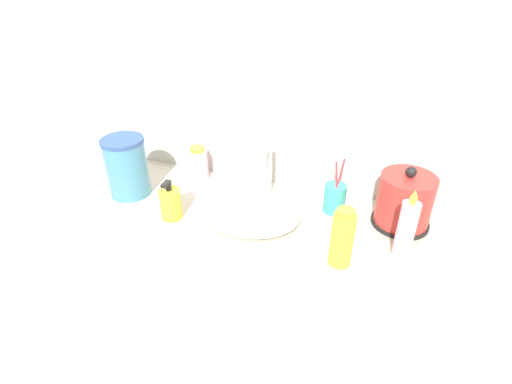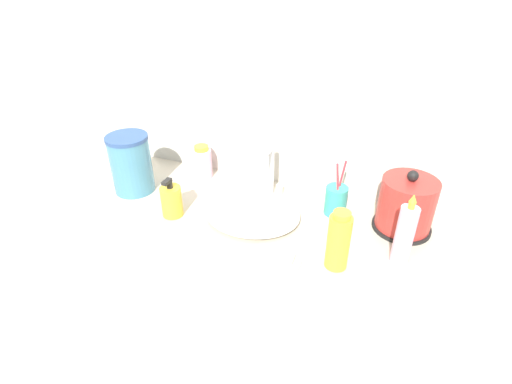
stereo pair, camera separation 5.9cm
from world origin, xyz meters
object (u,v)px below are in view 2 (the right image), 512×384
object	(u,v)px
faucet	(271,169)
hand_cream_bottle	(339,241)
mouthwash_bottle	(202,162)
electric_kettle	(406,207)
water_pitcher	(131,164)
lotion_bottle	(172,201)
toothbrush_cup	(336,200)
shampoo_bottle	(405,235)

from	to	relation	value
faucet	hand_cream_bottle	xyz separation A→B (m)	(0.31, -0.30, -0.02)
mouthwash_bottle	hand_cream_bottle	xyz separation A→B (m)	(0.61, -0.32, 0.03)
faucet	mouthwash_bottle	bearing A→B (deg)	174.84
electric_kettle	mouthwash_bottle	xyz separation A→B (m)	(-0.77, 0.06, -0.02)
water_pitcher	hand_cream_bottle	bearing A→B (deg)	-9.36
lotion_bottle	toothbrush_cup	bearing A→B (deg)	23.33
toothbrush_cup	shampoo_bottle	world-z (taller)	shampoo_bottle
faucet	lotion_bottle	size ratio (longest dim) A/B	1.35
mouthwash_bottle	hand_cream_bottle	world-z (taller)	hand_cream_bottle
faucet	lotion_bottle	distance (m)	0.37
electric_kettle	toothbrush_cup	distance (m)	0.23
water_pitcher	toothbrush_cup	bearing A→B (deg)	10.14
faucet	mouthwash_bottle	world-z (taller)	faucet
water_pitcher	mouthwash_bottle	bearing A→B (deg)	44.85
faucet	electric_kettle	bearing A→B (deg)	-4.05
faucet	electric_kettle	world-z (taller)	electric_kettle
lotion_bottle	water_pitcher	xyz separation A→B (m)	(-0.23, 0.09, 0.05)
faucet	mouthwash_bottle	xyz separation A→B (m)	(-0.30, 0.03, -0.04)
toothbrush_cup	hand_cream_bottle	bearing A→B (deg)	-76.64
electric_kettle	faucet	bearing A→B (deg)	175.95
faucet	mouthwash_bottle	distance (m)	0.31
hand_cream_bottle	water_pitcher	world-z (taller)	water_pitcher
shampoo_bottle	hand_cream_bottle	distance (m)	0.19
lotion_bottle	mouthwash_bottle	bearing A→B (deg)	97.05
electric_kettle	toothbrush_cup	world-z (taller)	electric_kettle
shampoo_bottle	mouthwash_bottle	world-z (taller)	shampoo_bottle
shampoo_bottle	electric_kettle	bearing A→B (deg)	92.76
shampoo_bottle	water_pitcher	size ratio (longest dim) A/B	1.05
electric_kettle	shampoo_bottle	world-z (taller)	shampoo_bottle
mouthwash_bottle	hand_cream_bottle	bearing A→B (deg)	-27.73
lotion_bottle	hand_cream_bottle	xyz separation A→B (m)	(0.58, -0.04, 0.03)
hand_cream_bottle	water_pitcher	bearing A→B (deg)	170.64
electric_kettle	water_pitcher	distance (m)	0.97
shampoo_bottle	water_pitcher	bearing A→B (deg)	177.48
electric_kettle	lotion_bottle	distance (m)	0.77
toothbrush_cup	hand_cream_bottle	xyz separation A→B (m)	(0.06, -0.27, 0.04)
shampoo_bottle	hand_cream_bottle	xyz separation A→B (m)	(-0.17, -0.09, -0.01)
faucet	electric_kettle	size ratio (longest dim) A/B	0.90
toothbrush_cup	shampoo_bottle	bearing A→B (deg)	-37.17
toothbrush_cup	lotion_bottle	size ratio (longest dim) A/B	1.41
toothbrush_cup	lotion_bottle	world-z (taller)	toothbrush_cup
lotion_bottle	hand_cream_bottle	bearing A→B (deg)	-4.22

